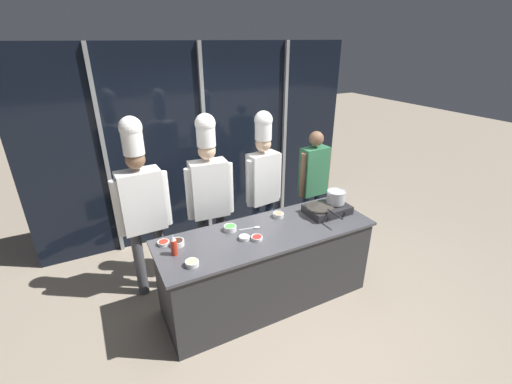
% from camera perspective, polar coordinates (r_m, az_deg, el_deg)
% --- Properties ---
extents(ground_plane, '(24.00, 24.00, 0.00)m').
position_cam_1_polar(ground_plane, '(4.11, 1.68, -17.27)').
color(ground_plane, gray).
extents(window_wall_back, '(4.64, 0.09, 2.70)m').
position_cam_1_polar(window_wall_back, '(4.97, -8.64, 7.95)').
color(window_wall_back, black).
rests_on(window_wall_back, ground_plane).
extents(demo_counter, '(2.31, 0.78, 0.89)m').
position_cam_1_polar(demo_counter, '(3.83, 1.76, -12.27)').
color(demo_counter, '#2D2D30').
rests_on(demo_counter, ground_plane).
extents(portable_stove, '(0.49, 0.35, 0.10)m').
position_cam_1_polar(portable_stove, '(4.00, 11.77, -2.81)').
color(portable_stove, '#28282B').
rests_on(portable_stove, demo_counter).
extents(frying_pan, '(0.31, 0.54, 0.05)m').
position_cam_1_polar(frying_pan, '(3.90, 10.61, -2.21)').
color(frying_pan, '#38332D').
rests_on(frying_pan, portable_stove).
extents(stock_pot, '(0.24, 0.21, 0.15)m').
position_cam_1_polar(stock_pot, '(4.01, 13.19, -0.77)').
color(stock_pot, '#B7BABF').
rests_on(stock_pot, portable_stove).
extents(squeeze_bottle_chili, '(0.06, 0.06, 0.20)m').
position_cam_1_polar(squeeze_bottle_chili, '(3.27, -13.52, -8.72)').
color(squeeze_bottle_chili, red).
rests_on(squeeze_bottle_chili, demo_counter).
extents(prep_bowl_chili_flakes, '(0.12, 0.12, 0.04)m').
position_cam_1_polar(prep_bowl_chili_flakes, '(3.48, -15.18, -8.15)').
color(prep_bowl_chili_flakes, white).
rests_on(prep_bowl_chili_flakes, demo_counter).
extents(prep_bowl_scallions, '(0.13, 0.13, 0.06)m').
position_cam_1_polar(prep_bowl_scallions, '(3.59, -4.32, -5.97)').
color(prep_bowl_scallions, white).
rests_on(prep_bowl_scallions, demo_counter).
extents(prep_bowl_onion, '(0.11, 0.11, 0.04)m').
position_cam_1_polar(prep_bowl_onion, '(3.44, -1.95, -7.59)').
color(prep_bowl_onion, white).
rests_on(prep_bowl_onion, demo_counter).
extents(prep_bowl_bell_pepper, '(0.12, 0.12, 0.03)m').
position_cam_1_polar(prep_bowl_bell_pepper, '(3.44, 0.14, -7.63)').
color(prep_bowl_bell_pepper, white).
rests_on(prep_bowl_bell_pepper, demo_counter).
extents(prep_bowl_mushrooms, '(0.12, 0.12, 0.05)m').
position_cam_1_polar(prep_bowl_mushrooms, '(3.85, 3.75, -3.78)').
color(prep_bowl_mushrooms, white).
rests_on(prep_bowl_mushrooms, demo_counter).
extents(prep_bowl_soy_glaze, '(0.13, 0.13, 0.06)m').
position_cam_1_polar(prep_bowl_soy_glaze, '(3.43, -12.92, -8.18)').
color(prep_bowl_soy_glaze, white).
rests_on(prep_bowl_soy_glaze, demo_counter).
extents(prep_bowl_ginger, '(0.12, 0.12, 0.05)m').
position_cam_1_polar(prep_bowl_ginger, '(3.13, -10.62, -11.55)').
color(prep_bowl_ginger, white).
rests_on(prep_bowl_ginger, demo_counter).
extents(serving_spoon_slotted, '(0.23, 0.07, 0.02)m').
position_cam_1_polar(serving_spoon_slotted, '(3.63, -0.37, -5.98)').
color(serving_spoon_slotted, '#B2B5BA').
rests_on(serving_spoon_slotted, demo_counter).
extents(chef_head, '(0.58, 0.25, 2.05)m').
position_cam_1_polar(chef_head, '(3.78, -18.58, -1.06)').
color(chef_head, '#4C4C51').
rests_on(chef_head, ground_plane).
extents(chef_sous, '(0.55, 0.25, 2.01)m').
position_cam_1_polar(chef_sous, '(3.93, -7.83, 0.90)').
color(chef_sous, '#4C4C51').
rests_on(chef_sous, ground_plane).
extents(chef_line, '(0.51, 0.25, 1.96)m').
position_cam_1_polar(chef_line, '(4.26, 1.18, 2.86)').
color(chef_line, '#2D3856').
rests_on(chef_line, ground_plane).
extents(person_guest, '(0.48, 0.21, 1.66)m').
position_cam_1_polar(person_guest, '(4.62, 9.55, 2.25)').
color(person_guest, '#2D3856').
rests_on(person_guest, ground_plane).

